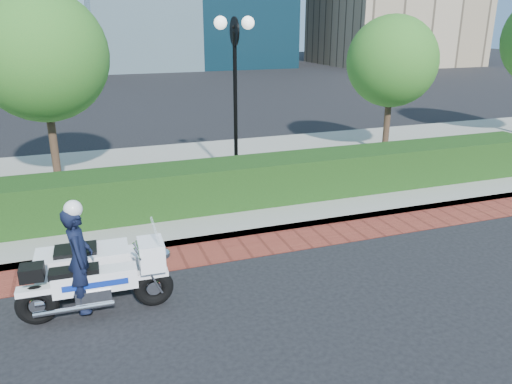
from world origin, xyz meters
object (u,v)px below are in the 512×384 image
object	(u,v)px
tree_c	(392,62)
tree_b	(42,56)
lamppost	(235,75)
police_motorcycle	(88,268)

from	to	relation	value
tree_c	tree_b	bearing A→B (deg)	180.00
lamppost	police_motorcycle	world-z (taller)	lamppost
lamppost	police_motorcycle	xyz separation A→B (m)	(-3.93, -4.85, -2.32)
tree_c	lamppost	bearing A→B (deg)	-166.70
tree_b	tree_c	distance (m)	10.01
tree_c	police_motorcycle	bearing A→B (deg)	-146.87
police_motorcycle	tree_b	bearing A→B (deg)	97.40
lamppost	tree_c	size ratio (longest dim) A/B	0.98
tree_c	police_motorcycle	xyz separation A→B (m)	(-9.43, -6.15, -2.41)
lamppost	tree_b	bearing A→B (deg)	163.89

